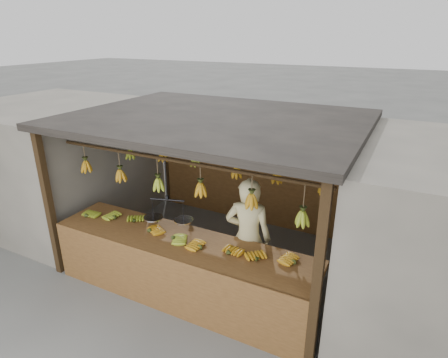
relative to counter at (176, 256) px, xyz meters
The scene contains 8 objects.
ground 1.43m from the counter, 92.38° to the left, with size 80.00×80.00×0.00m, color #5B5B57.
stall 2.00m from the counter, 91.88° to the left, with size 4.30×3.30×2.40m.
neighbor_left 3.88m from the counter, 161.33° to the left, with size 3.00×3.00×2.30m, color slate.
counter is the anchor object (origin of this frame).
hanging_bananas 1.52m from the counter, 92.44° to the left, with size 3.58×2.23×0.39m.
balance_scale 0.57m from the counter, 138.01° to the left, with size 0.68×0.39×0.90m.
vendor 1.02m from the counter, 38.99° to the left, with size 0.64×0.42×1.77m, color beige.
bag_bundles 3.21m from the counter, 53.83° to the left, with size 0.08×0.26×1.31m.
Camera 1 is at (2.60, -4.79, 3.54)m, focal length 30.00 mm.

